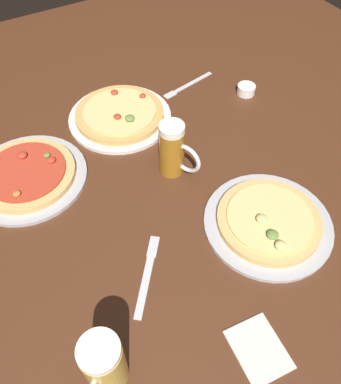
# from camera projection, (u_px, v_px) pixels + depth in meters

# --- Properties ---
(ground_plane) EXTENTS (2.40, 2.40, 0.03)m
(ground_plane) POSITION_uv_depth(u_px,v_px,m) (171.00, 200.00, 1.08)
(ground_plane) COLOR #4C2816
(pizza_plate_near) EXTENTS (0.33, 0.33, 0.05)m
(pizza_plate_near) POSITION_uv_depth(u_px,v_px,m) (268.00, 222.00, 1.00)
(pizza_plate_near) COLOR #B2B2B7
(pizza_plate_near) RESTS_ON ground_plane
(pizza_plate_far) EXTENTS (0.34, 0.34, 0.05)m
(pizza_plate_far) POSITION_uv_depth(u_px,v_px,m) (27.00, 175.00, 1.10)
(pizza_plate_far) COLOR #B2B2B7
(pizza_plate_far) RESTS_ON ground_plane
(pizza_plate_side) EXTENTS (0.33, 0.33, 0.05)m
(pizza_plate_side) POSITION_uv_depth(u_px,v_px,m) (120.00, 115.00, 1.26)
(pizza_plate_side) COLOR silver
(pizza_plate_side) RESTS_ON ground_plane
(beer_mug_dark) EXTENTS (0.11, 0.12, 0.16)m
(beer_mug_dark) POSITION_uv_depth(u_px,v_px,m) (103.00, 366.00, 0.72)
(beer_mug_dark) COLOR gold
(beer_mug_dark) RESTS_ON ground_plane
(beer_mug_amber) EXTENTS (0.08, 0.12, 0.17)m
(beer_mug_amber) POSITION_uv_depth(u_px,v_px,m) (173.00, 150.00, 1.07)
(beer_mug_amber) COLOR #9E6619
(beer_mug_amber) RESTS_ON ground_plane
(ramekin_sauce) EXTENTS (0.06, 0.06, 0.03)m
(ramekin_sauce) POSITION_uv_depth(u_px,v_px,m) (246.00, 89.00, 1.35)
(ramekin_sauce) COLOR white
(ramekin_sauce) RESTS_ON ground_plane
(napkin_folded) EXTENTS (0.11, 0.14, 0.01)m
(napkin_folded) POSITION_uv_depth(u_px,v_px,m) (259.00, 349.00, 0.81)
(napkin_folded) COLOR silver
(napkin_folded) RESTS_ON ground_plane
(fork_left) EXTENTS (0.22, 0.06, 0.01)m
(fork_left) POSITION_uv_depth(u_px,v_px,m) (187.00, 85.00, 1.39)
(fork_left) COLOR silver
(fork_left) RESTS_ON ground_plane
(knife_right) EXTENTS (0.15, 0.18, 0.01)m
(knife_right) POSITION_uv_depth(u_px,v_px,m) (147.00, 274.00, 0.92)
(knife_right) COLOR silver
(knife_right) RESTS_ON ground_plane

